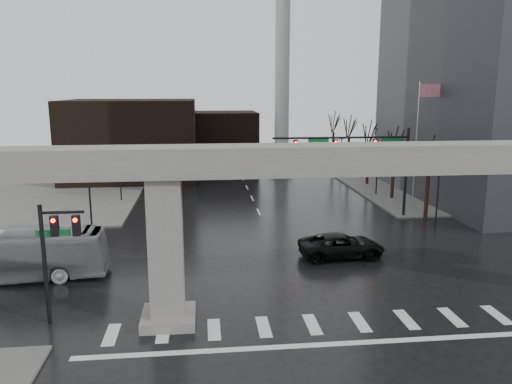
# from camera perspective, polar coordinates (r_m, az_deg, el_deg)

# --- Properties ---
(ground) EXTENTS (160.00, 160.00, 0.00)m
(ground) POSITION_cam_1_polar(r_m,az_deg,el_deg) (26.27, 5.96, -13.84)
(ground) COLOR black
(ground) RESTS_ON ground
(sidewalk_ne) EXTENTS (28.00, 36.00, 0.15)m
(sidewalk_ne) POSITION_cam_1_polar(r_m,az_deg,el_deg) (67.81, 21.25, 1.34)
(sidewalk_ne) COLOR slate
(sidewalk_ne) RESTS_ON ground
(sidewalk_nw) EXTENTS (28.00, 36.00, 0.15)m
(sidewalk_nw) POSITION_cam_1_polar(r_m,az_deg,el_deg) (63.69, -25.21, 0.40)
(sidewalk_nw) COLOR slate
(sidewalk_nw) RESTS_ON ground
(elevated_guideway) EXTENTS (48.00, 2.60, 8.70)m
(elevated_guideway) POSITION_cam_1_polar(r_m,az_deg,el_deg) (24.43, 9.20, 1.13)
(elevated_guideway) COLOR gray
(elevated_guideway) RESTS_ON ground
(building_far_left) EXTENTS (16.00, 14.00, 10.00)m
(building_far_left) POSITION_cam_1_polar(r_m,az_deg,el_deg) (66.04, -13.96, 5.86)
(building_far_left) COLOR black
(building_far_left) RESTS_ON ground
(building_far_mid) EXTENTS (10.00, 10.00, 8.00)m
(building_far_mid) POSITION_cam_1_polar(r_m,az_deg,el_deg) (75.57, -3.83, 6.10)
(building_far_mid) COLOR black
(building_far_mid) RESTS_ON ground
(smokestack) EXTENTS (3.60, 3.60, 30.00)m
(smokestack) POSITION_cam_1_polar(r_m,az_deg,el_deg) (70.08, 3.02, 13.33)
(smokestack) COLOR silver
(smokestack) RESTS_ON ground
(signal_mast_arm) EXTENTS (12.12, 0.43, 8.00)m
(signal_mast_arm) POSITION_cam_1_polar(r_m,az_deg,el_deg) (44.62, 12.38, 4.37)
(signal_mast_arm) COLOR black
(signal_mast_arm) RESTS_ON ground
(signal_left_pole) EXTENTS (2.30, 0.30, 6.00)m
(signal_left_pole) POSITION_cam_1_polar(r_m,az_deg,el_deg) (25.70, -22.00, -5.51)
(signal_left_pole) COLOR black
(signal_left_pole) RESTS_ON ground
(flagpole_assembly) EXTENTS (2.06, 0.12, 12.00)m
(flagpole_assembly) POSITION_cam_1_polar(r_m,az_deg,el_deg) (49.72, 18.23, 6.75)
(flagpole_assembly) COLOR silver
(flagpole_assembly) RESTS_ON ground
(lamp_right_0) EXTENTS (1.22, 0.32, 5.11)m
(lamp_right_0) POSITION_cam_1_polar(r_m,az_deg,el_deg) (42.32, 20.10, 0.30)
(lamp_right_0) COLOR black
(lamp_right_0) RESTS_ON ground
(lamp_right_1) EXTENTS (1.22, 0.32, 5.11)m
(lamp_right_1) POSITION_cam_1_polar(r_m,az_deg,el_deg) (55.02, 13.70, 3.16)
(lamp_right_1) COLOR black
(lamp_right_1) RESTS_ON ground
(lamp_right_2) EXTENTS (1.22, 0.32, 5.11)m
(lamp_right_2) POSITION_cam_1_polar(r_m,az_deg,el_deg) (68.23, 9.73, 4.92)
(lamp_right_2) COLOR black
(lamp_right_2) RESTS_ON ground
(lamp_left_0) EXTENTS (1.22, 0.32, 5.11)m
(lamp_left_0) POSITION_cam_1_polar(r_m,az_deg,el_deg) (38.85, -18.45, -0.55)
(lamp_left_0) COLOR black
(lamp_left_0) RESTS_ON ground
(lamp_left_1) EXTENTS (1.22, 0.32, 5.11)m
(lamp_left_1) POSITION_cam_1_polar(r_m,az_deg,el_deg) (52.40, -15.32, 2.67)
(lamp_left_1) COLOR black
(lamp_left_1) RESTS_ON ground
(lamp_left_2) EXTENTS (1.22, 0.32, 5.11)m
(lamp_left_2) POSITION_cam_1_polar(r_m,az_deg,el_deg) (66.13, -13.47, 4.56)
(lamp_left_2) COLOR black
(lamp_left_2) RESTS_ON ground
(tree_right_0) EXTENTS (1.09, 1.58, 7.50)m
(tree_right_0) POSITION_cam_1_polar(r_m,az_deg,el_deg) (46.43, 19.01, 0.47)
(tree_right_0) COLOR black
(tree_right_0) RESTS_ON ground
(tree_right_1) EXTENTS (1.09, 1.61, 7.67)m
(tree_right_1) POSITION_cam_1_polar(r_m,az_deg,el_deg) (53.64, 15.42, 2.19)
(tree_right_1) COLOR black
(tree_right_1) RESTS_ON ground
(tree_right_2) EXTENTS (1.10, 1.63, 7.85)m
(tree_right_2) POSITION_cam_1_polar(r_m,az_deg,el_deg) (61.05, 12.69, 3.49)
(tree_right_2) COLOR black
(tree_right_2) RESTS_ON ground
(tree_right_3) EXTENTS (1.11, 1.66, 8.02)m
(tree_right_3) POSITION_cam_1_polar(r_m,az_deg,el_deg) (68.59, 10.54, 4.51)
(tree_right_3) COLOR black
(tree_right_3) RESTS_ON ground
(tree_right_4) EXTENTS (1.12, 1.69, 8.19)m
(tree_right_4) POSITION_cam_1_polar(r_m,az_deg,el_deg) (76.22, 8.82, 5.31)
(tree_right_4) COLOR black
(tree_right_4) RESTS_ON ground
(pickup_truck) EXTENTS (5.95, 2.98, 1.62)m
(pickup_truck) POSITION_cam_1_polar(r_m,az_deg,el_deg) (34.77, 9.76, -6.05)
(pickup_truck) COLOR black
(pickup_truck) RESTS_ON ground
(city_bus) EXTENTS (11.14, 3.04, 3.08)m
(city_bus) POSITION_cam_1_polar(r_m,az_deg,el_deg) (33.46, -26.12, -6.51)
(city_bus) COLOR #B3B3B8
(city_bus) RESTS_ON ground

